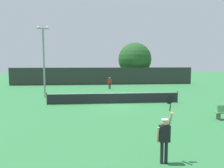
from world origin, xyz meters
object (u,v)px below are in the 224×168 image
(large_tree, at_px, (135,59))
(tennis_ball, at_px, (84,98))
(parked_car_near, at_px, (83,77))
(player_receiving, at_px, (110,82))
(light_pole, at_px, (44,57))
(player_serving, at_px, (165,134))

(large_tree, bearing_deg, tennis_ball, -117.18)
(large_tree, distance_m, parked_car_near, 10.54)
(player_receiving, xyz_separation_m, large_tree, (5.32, 9.11, 3.26))
(player_receiving, xyz_separation_m, light_pole, (-7.35, -6.51, 3.25))
(player_receiving, bearing_deg, large_tree, -120.28)
(light_pole, xyz_separation_m, large_tree, (12.67, 15.62, 0.01))
(player_serving, relative_size, parked_car_near, 0.57)
(player_serving, xyz_separation_m, parked_car_near, (-4.20, 34.30, -0.31))
(player_serving, bearing_deg, large_tree, 80.47)
(tennis_ball, height_order, parked_car_near, parked_car_near)
(player_receiving, relative_size, parked_car_near, 0.37)
(player_receiving, height_order, large_tree, large_tree)
(light_pole, height_order, large_tree, light_pole)
(player_serving, height_order, light_pole, light_pole)
(light_pole, relative_size, parked_car_near, 1.69)
(player_receiving, bearing_deg, player_serving, 90.27)
(player_serving, height_order, large_tree, large_tree)
(player_receiving, relative_size, light_pole, 0.22)
(player_serving, xyz_separation_m, light_pole, (-7.45, 15.45, 3.13))
(parked_car_near, bearing_deg, large_tree, -23.26)
(player_serving, xyz_separation_m, large_tree, (5.22, 31.07, 3.14))
(tennis_ball, distance_m, light_pole, 5.96)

